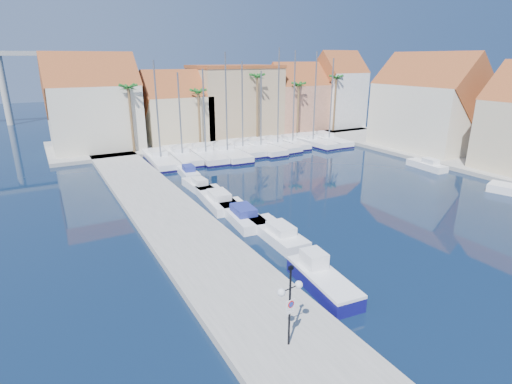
# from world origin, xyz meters

# --- Properties ---
(ground) EXTENTS (260.00, 260.00, 0.00)m
(ground) POSITION_xyz_m (0.00, 0.00, 0.00)
(ground) COLOR black
(ground) RESTS_ON ground
(quay_west) EXTENTS (6.00, 77.00, 0.50)m
(quay_west) POSITION_xyz_m (-9.00, 13.50, 0.25)
(quay_west) COLOR gray
(quay_west) RESTS_ON ground
(shore_north) EXTENTS (54.00, 16.00, 0.50)m
(shore_north) POSITION_xyz_m (10.00, 48.00, 0.25)
(shore_north) COLOR gray
(shore_north) RESTS_ON ground
(shore_east) EXTENTS (12.00, 60.00, 0.50)m
(shore_east) POSITION_xyz_m (32.00, 15.00, 0.25)
(shore_east) COLOR gray
(shore_east) RESTS_ON ground
(lamp_post) EXTENTS (1.38, 0.50, 4.08)m
(lamp_post) POSITION_xyz_m (-9.19, -2.26, 3.18)
(lamp_post) COLOR black
(lamp_post) RESTS_ON quay_west
(fishing_boat) EXTENTS (2.47, 5.84, 1.99)m
(fishing_boat) POSITION_xyz_m (-4.40, 1.40, 0.66)
(fishing_boat) COLOR #110F5C
(fishing_boat) RESTS_ON ground
(motorboat_west_0) EXTENTS (2.25, 6.43, 1.40)m
(motorboat_west_0) POSITION_xyz_m (-3.06, 8.51, 0.51)
(motorboat_west_0) COLOR white
(motorboat_west_0) RESTS_ON ground
(motorboat_west_1) EXTENTS (2.88, 7.18, 1.40)m
(motorboat_west_1) POSITION_xyz_m (-3.71, 13.31, 0.51)
(motorboat_west_1) COLOR white
(motorboat_west_1) RESTS_ON ground
(motorboat_west_2) EXTENTS (3.01, 7.45, 1.40)m
(motorboat_west_2) POSITION_xyz_m (-3.91, 17.87, 0.51)
(motorboat_west_2) COLOR white
(motorboat_west_2) RESTS_ON ground
(motorboat_west_3) EXTENTS (1.78, 5.17, 1.40)m
(motorboat_west_3) POSITION_xyz_m (-3.96, 22.58, 0.51)
(motorboat_west_3) COLOR white
(motorboat_west_3) RESTS_ON ground
(motorboat_west_4) EXTENTS (2.22, 5.41, 1.40)m
(motorboat_west_4) POSITION_xyz_m (-3.06, 28.12, 0.51)
(motorboat_west_4) COLOR white
(motorboat_west_4) RESTS_ON ground
(motorboat_east_1) EXTENTS (2.06, 5.31, 1.40)m
(motorboat_east_1) POSITION_xyz_m (23.99, 16.68, 0.51)
(motorboat_east_1) COLOR white
(motorboat_east_1) RESTS_ON ground
(sailboat_0) EXTENTS (3.47, 10.85, 12.91)m
(sailboat_0) POSITION_xyz_m (-4.18, 35.64, 0.58)
(sailboat_0) COLOR white
(sailboat_0) RESTS_ON ground
(sailboat_1) EXTENTS (3.54, 11.12, 11.39)m
(sailboat_1) POSITION_xyz_m (-1.06, 36.29, 0.56)
(sailboat_1) COLOR white
(sailboat_1) RESTS_ON ground
(sailboat_2) EXTENTS (3.91, 11.88, 11.80)m
(sailboat_2) POSITION_xyz_m (2.09, 35.73, 0.56)
(sailboat_2) COLOR white
(sailboat_2) RESTS_ON ground
(sailboat_3) EXTENTS (3.66, 12.07, 13.89)m
(sailboat_3) POSITION_xyz_m (5.07, 35.21, 0.57)
(sailboat_3) COLOR white
(sailboat_3) RESTS_ON ground
(sailboat_4) EXTENTS (2.88, 10.56, 12.72)m
(sailboat_4) POSITION_xyz_m (8.10, 36.36, 0.58)
(sailboat_4) COLOR white
(sailboat_4) RESTS_ON ground
(sailboat_5) EXTENTS (3.33, 11.41, 11.44)m
(sailboat_5) POSITION_xyz_m (10.82, 35.93, 0.56)
(sailboat_5) COLOR white
(sailboat_5) RESTS_ON ground
(sailboat_6) EXTENTS (3.15, 10.20, 14.52)m
(sailboat_6) POSITION_xyz_m (13.86, 36.07, 0.61)
(sailboat_6) COLOR white
(sailboat_6) RESTS_ON ground
(sailboat_7) EXTENTS (2.82, 8.58, 14.18)m
(sailboat_7) POSITION_xyz_m (16.77, 36.11, 0.65)
(sailboat_7) COLOR white
(sailboat_7) RESTS_ON ground
(sailboat_8) EXTENTS (3.53, 10.93, 14.05)m
(sailboat_8) POSITION_xyz_m (20.06, 35.56, 0.59)
(sailboat_8) COLOR white
(sailboat_8) RESTS_ON ground
(sailboat_9) EXTENTS (3.58, 10.77, 13.10)m
(sailboat_9) POSITION_xyz_m (23.29, 35.48, 0.58)
(sailboat_9) COLOR white
(sailboat_9) RESTS_ON ground
(building_0) EXTENTS (12.30, 9.00, 13.50)m
(building_0) POSITION_xyz_m (-10.00, 47.00, 6.52)
(building_0) COLOR beige
(building_0) RESTS_ON shore_north
(building_1) EXTENTS (10.30, 8.00, 11.00)m
(building_1) POSITION_xyz_m (2.00, 47.00, 5.30)
(building_1) COLOR beige
(building_1) RESTS_ON shore_north
(building_2) EXTENTS (14.20, 10.20, 11.50)m
(building_2) POSITION_xyz_m (13.00, 48.00, 6.26)
(building_2) COLOR tan
(building_2) RESTS_ON shore_north
(building_3) EXTENTS (10.30, 8.00, 12.00)m
(building_3) POSITION_xyz_m (25.00, 47.00, 5.86)
(building_3) COLOR #B07659
(building_3) RESTS_ON shore_north
(building_4) EXTENTS (8.30, 8.00, 14.00)m
(building_4) POSITION_xyz_m (34.00, 46.00, 6.97)
(building_4) COLOR silver
(building_4) RESTS_ON shore_north
(building_6) EXTENTS (9.00, 14.30, 13.50)m
(building_6) POSITION_xyz_m (32.00, 24.00, 6.52)
(building_6) COLOR beige
(building_6) RESTS_ON shore_east
(palm_0) EXTENTS (2.60, 2.60, 10.15)m
(palm_0) POSITION_xyz_m (-6.00, 42.00, 9.08)
(palm_0) COLOR brown
(palm_0) RESTS_ON shore_north
(palm_1) EXTENTS (2.60, 2.60, 9.15)m
(palm_1) POSITION_xyz_m (4.00, 42.00, 8.14)
(palm_1) COLOR brown
(palm_1) RESTS_ON shore_north
(palm_2) EXTENTS (2.60, 2.60, 11.15)m
(palm_2) POSITION_xyz_m (14.00, 42.00, 10.02)
(palm_2) COLOR brown
(palm_2) RESTS_ON shore_north
(palm_3) EXTENTS (2.60, 2.60, 9.65)m
(palm_3) POSITION_xyz_m (22.00, 42.00, 8.61)
(palm_3) COLOR brown
(palm_3) RESTS_ON shore_north
(palm_4) EXTENTS (2.60, 2.60, 10.65)m
(palm_4) POSITION_xyz_m (30.00, 42.00, 9.55)
(palm_4) COLOR brown
(palm_4) RESTS_ON shore_north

